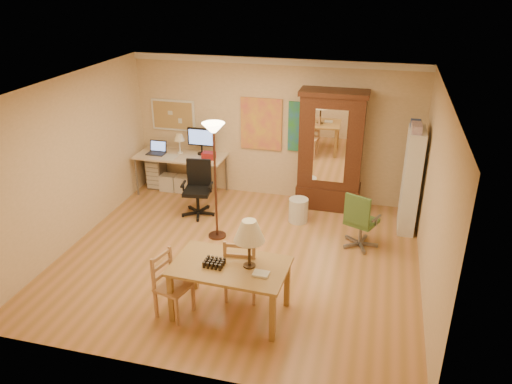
% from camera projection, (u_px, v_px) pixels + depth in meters
% --- Properties ---
extents(floor, '(5.50, 5.50, 0.00)m').
position_uv_depth(floor, '(238.00, 258.00, 7.85)').
color(floor, '#AA753C').
rests_on(floor, ground).
extents(crown_molding, '(5.50, 0.08, 0.12)m').
position_uv_depth(crown_molding, '(275.00, 61.00, 8.94)').
color(crown_molding, white).
rests_on(crown_molding, floor).
extents(corkboard, '(0.90, 0.04, 0.62)m').
position_uv_depth(corkboard, '(173.00, 115.00, 9.88)').
color(corkboard, tan).
rests_on(corkboard, floor).
extents(art_panel_left, '(0.80, 0.04, 1.00)m').
position_uv_depth(art_panel_left, '(261.00, 124.00, 9.49)').
color(art_panel_left, yellow).
rests_on(art_panel_left, floor).
extents(art_panel_right, '(0.75, 0.04, 0.95)m').
position_uv_depth(art_panel_right, '(308.00, 128.00, 9.29)').
color(art_panel_right, teal).
rests_on(art_panel_right, floor).
extents(dining_table, '(1.50, 0.94, 1.38)m').
position_uv_depth(dining_table, '(237.00, 256.00, 6.24)').
color(dining_table, olive).
rests_on(dining_table, floor).
extents(ladder_chair_back, '(0.49, 0.47, 0.95)m').
position_uv_depth(ladder_chair_back, '(242.00, 270.00, 6.74)').
color(ladder_chair_back, '#9E6E48').
rests_on(ladder_chair_back, floor).
extents(ladder_chair_left, '(0.48, 0.49, 0.88)m').
position_uv_depth(ladder_chair_left, '(172.00, 287.00, 6.43)').
color(ladder_chair_left, '#9E6E48').
rests_on(ladder_chair_left, floor).
extents(torchiere_lamp, '(0.36, 0.36, 1.99)m').
position_uv_depth(torchiere_lamp, '(214.00, 147.00, 7.82)').
color(torchiere_lamp, '#44261B').
rests_on(torchiere_lamp, floor).
extents(computer_desk, '(1.76, 0.77, 1.33)m').
position_uv_depth(computer_desk, '(184.00, 169.00, 9.96)').
color(computer_desk, beige).
rests_on(computer_desk, floor).
extents(office_chair_black, '(0.62, 0.62, 1.02)m').
position_uv_depth(office_chair_black, '(198.00, 200.00, 9.14)').
color(office_chair_black, black).
rests_on(office_chair_black, floor).
extents(office_chair_green, '(0.60, 0.60, 0.97)m').
position_uv_depth(office_chair_green, '(360.00, 232.00, 8.06)').
color(office_chair_green, slate).
rests_on(office_chair_green, floor).
extents(drawer_cart, '(0.31, 0.37, 0.62)m').
position_uv_depth(drawer_cart, '(156.00, 173.00, 10.28)').
color(drawer_cart, slate).
rests_on(drawer_cart, floor).
extents(armoire, '(1.21, 0.57, 2.23)m').
position_uv_depth(armoire, '(330.00, 158.00, 9.17)').
color(armoire, '#36160E').
rests_on(armoire, floor).
extents(bookshelf, '(0.27, 0.71, 1.79)m').
position_uv_depth(bookshelf, '(411.00, 181.00, 8.40)').
color(bookshelf, white).
rests_on(bookshelf, floor).
extents(wastebin, '(0.35, 0.35, 0.44)m').
position_uv_depth(wastebin, '(298.00, 210.00, 8.90)').
color(wastebin, silver).
rests_on(wastebin, floor).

